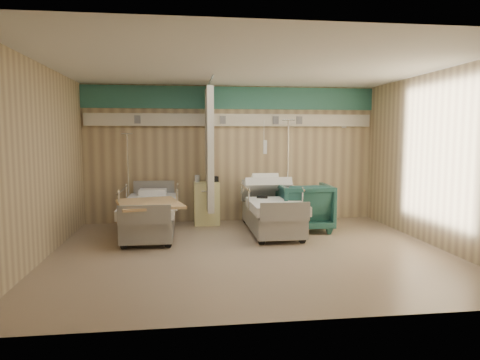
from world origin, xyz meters
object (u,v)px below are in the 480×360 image
object	(u,v)px
bed_left	(150,218)
iv_stand_right	(287,202)
iv_stand_left	(129,207)
bed_right	(272,215)
visitor_armchair	(304,207)
bedside_cabinet	(207,203)

from	to	relation	value
bed_left	iv_stand_right	world-z (taller)	iv_stand_right
iv_stand_left	bed_right	bearing A→B (deg)	-18.18
visitor_armchair	iv_stand_left	bearing A→B (deg)	-11.05
visitor_armchair	bedside_cabinet	bearing A→B (deg)	-21.75
visitor_armchair	iv_stand_left	xyz separation A→B (m)	(-3.33, 0.77, -0.07)
bed_left	visitor_armchair	world-z (taller)	visitor_armchair
bed_right	visitor_armchair	distance (m)	0.67
iv_stand_right	bed_left	bearing A→B (deg)	-163.05
bed_right	visitor_armchair	world-z (taller)	visitor_armchair
iv_stand_left	bed_left	bearing A→B (deg)	-61.39
visitor_armchair	iv_stand_left	distance (m)	3.42
visitor_armchair	bed_left	bearing A→B (deg)	4.17
bedside_cabinet	visitor_armchair	xyz separation A→B (m)	(1.80, -0.79, 0.02)
bed_right	bed_left	world-z (taller)	same
bedside_cabinet	visitor_armchair	size ratio (longest dim) A/B	0.87
iv_stand_right	iv_stand_left	xyz separation A→B (m)	(-3.18, 0.06, -0.06)
bed_right	iv_stand_left	bearing A→B (deg)	161.82
bed_left	iv_stand_left	size ratio (longest dim) A/B	1.18
bedside_cabinet	iv_stand_left	world-z (taller)	iv_stand_left
bed_right	bed_left	bearing A→B (deg)	180.00
bedside_cabinet	visitor_armchair	world-z (taller)	visitor_armchair
bed_right	visitor_armchair	xyz separation A→B (m)	(0.65, 0.11, 0.13)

